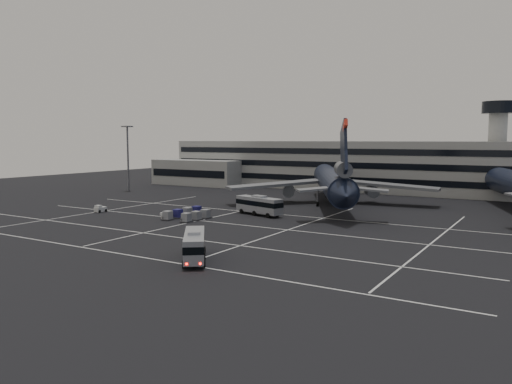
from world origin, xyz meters
TOP-DOWN VIEW (x-y plane):
  - ground at (0.00, 0.00)m, footprint 260.00×260.00m
  - lane_markings at (0.95, 0.72)m, footprint 90.00×55.62m
  - terminal at (-2.95, 71.14)m, footprint 125.00×26.00m
  - hills at (17.99, 170.00)m, footprint 352.00×180.00m
  - lightpole_left at (-55.00, 35.00)m, footprint 2.40×2.40m
  - trijet_main at (6.46, 35.35)m, footprint 42.65×53.44m
  - bus_near at (11.80, -19.76)m, footprint 8.10×9.66m
  - bus_far at (-0.07, 15.12)m, footprint 11.04×5.46m
  - tug_a at (-29.11, 1.86)m, footprint 1.42×2.33m
  - tug_b at (-12.06, 1.95)m, footprint 1.88×2.26m
  - uld_cluster at (-9.09, 4.87)m, footprint 6.41×10.19m

SIDE VIEW (x-z plane):
  - hills at x=17.99m, z-range -34.07..9.93m
  - ground at x=0.00m, z-range 0.00..0.00m
  - lane_markings at x=0.95m, z-range 0.00..0.01m
  - tug_b at x=-12.06m, z-range -0.07..1.19m
  - tug_a at x=-29.11m, z-range -0.08..1.38m
  - uld_cluster at x=-9.09m, z-range -0.02..1.63m
  - bus_near at x=11.80m, z-range 0.17..3.81m
  - bus_far at x=-0.07m, z-range 0.18..3.98m
  - trijet_main at x=6.46m, z-range -3.79..14.29m
  - terminal at x=-2.95m, z-range -5.07..18.93m
  - lightpole_left at x=-55.00m, z-range 2.68..20.95m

